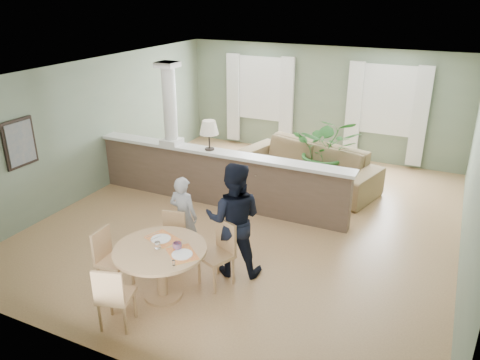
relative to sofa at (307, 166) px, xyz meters
The scene contains 12 objects.
ground 1.96m from the sofa, 101.63° to the right, with size 8.00×8.00×0.00m, color tan.
room_shell 1.89m from the sofa, 108.45° to the right, with size 7.02×8.02×2.71m.
pony_wall 2.17m from the sofa, 129.44° to the right, with size 5.32×0.38×2.70m.
sofa is the anchor object (origin of this frame).
houseplant 0.54m from the sofa, 36.19° to the left, with size 1.39×1.21×1.55m, color #2C6829.
dining_table 4.66m from the sofa, 96.87° to the right, with size 1.25×1.25×0.86m.
chair_far_boy 3.96m from the sofa, 103.02° to the right, with size 0.45×0.45×0.85m.
chair_far_man 3.98m from the sofa, 90.16° to the right, with size 0.56×0.56×0.95m.
chair_near 5.48m from the sofa, 97.55° to the right, with size 0.50×0.50×0.89m.
chair_side 4.94m from the sofa, 105.76° to the right, with size 0.43×0.43×0.90m.
child_person 3.63m from the sofa, 104.29° to the right, with size 0.48×0.32×1.32m, color #9E9EA3.
man_person 3.67m from the sofa, 89.21° to the right, with size 0.84×0.66×1.74m, color black.
Camera 1 is at (3.10, -7.18, 3.97)m, focal length 35.00 mm.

